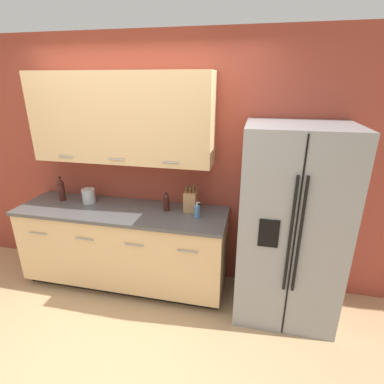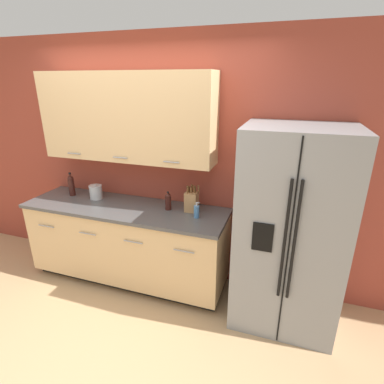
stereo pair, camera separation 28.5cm
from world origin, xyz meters
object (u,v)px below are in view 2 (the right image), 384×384
object	(u,v)px
refrigerator	(289,231)
soap_dispenser	(197,211)
steel_canister	(96,192)
oil_bottle	(168,201)
knife_block	(192,201)
wine_bottle	(71,185)

from	to	relation	value
refrigerator	soap_dispenser	world-z (taller)	refrigerator
steel_canister	oil_bottle	bearing A→B (deg)	-1.62
refrigerator	oil_bottle	size ratio (longest dim) A/B	9.33
knife_block	steel_canister	xyz separation A→B (m)	(-1.13, -0.01, -0.03)
wine_bottle	oil_bottle	distance (m)	1.21
oil_bottle	steel_canister	world-z (taller)	oil_bottle
oil_bottle	wine_bottle	bearing A→B (deg)	179.07
knife_block	steel_canister	size ratio (longest dim) A/B	1.70
wine_bottle	oil_bottle	world-z (taller)	wine_bottle
refrigerator	oil_bottle	bearing A→B (deg)	174.51
wine_bottle	knife_block	bearing A→B (deg)	0.69
knife_block	refrigerator	bearing A→B (deg)	-9.03
refrigerator	soap_dispenser	bearing A→B (deg)	178.31
knife_block	soap_dispenser	xyz separation A→B (m)	(0.09, -0.13, -0.05)
refrigerator	steel_canister	distance (m)	2.09
refrigerator	steel_canister	size ratio (longest dim) A/B	10.75
oil_bottle	steel_canister	bearing A→B (deg)	178.38
refrigerator	knife_block	world-z (taller)	refrigerator
steel_canister	wine_bottle	bearing A→B (deg)	-179.03
refrigerator	soap_dispenser	distance (m)	0.87
soap_dispenser	oil_bottle	bearing A→B (deg)	164.98
knife_block	soap_dispenser	world-z (taller)	knife_block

